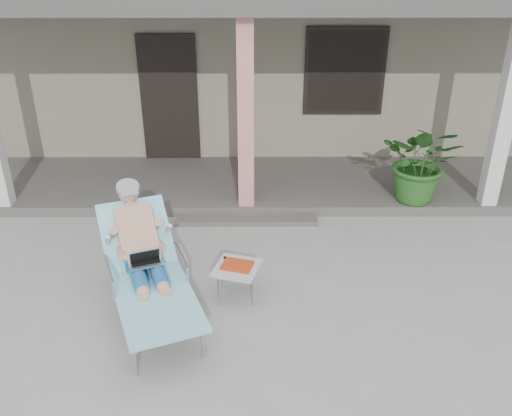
{
  "coord_description": "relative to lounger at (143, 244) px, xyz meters",
  "views": [
    {
      "loc": [
        0.11,
        -4.92,
        3.63
      ],
      "look_at": [
        0.13,
        0.6,
        0.85
      ],
      "focal_mm": 38.0,
      "sensor_mm": 36.0,
      "label": 1
    }
  ],
  "objects": [
    {
      "name": "side_table",
      "position": [
        0.96,
        0.2,
        -0.45
      ],
      "size": [
        0.58,
        0.58,
        0.42
      ],
      "rotation": [
        0.0,
        0.0,
        -0.29
      ],
      "color": "beige",
      "rests_on": "ground"
    },
    {
      "name": "ground",
      "position": [
        1.04,
        0.11,
        -0.8
      ],
      "size": [
        60.0,
        60.0,
        0.0
      ],
      "primitive_type": "plane",
      "color": "#9E9E99",
      "rests_on": "ground"
    },
    {
      "name": "porch_step",
      "position": [
        1.04,
        1.96,
        -0.76
      ],
      "size": [
        2.0,
        0.3,
        0.07
      ],
      "primitive_type": "cube",
      "color": "#605B56",
      "rests_on": "ground"
    },
    {
      "name": "potted_palm",
      "position": [
        3.55,
        2.36,
        -0.05
      ],
      "size": [
        1.38,
        1.31,
        1.2
      ],
      "primitive_type": "imported",
      "rotation": [
        0.0,
        0.0,
        -0.43
      ],
      "color": "#26591E",
      "rests_on": "porch_deck"
    },
    {
      "name": "lounger",
      "position": [
        0.0,
        0.0,
        0.0
      ],
      "size": [
        1.4,
        2.06,
        1.3
      ],
      "rotation": [
        0.0,
        0.0,
        0.37
      ],
      "color": "#B7B7BC",
      "rests_on": "ground"
    },
    {
      "name": "porch_deck",
      "position": [
        1.04,
        3.11,
        -0.72
      ],
      "size": [
        10.0,
        2.0,
        0.15
      ],
      "primitive_type": "cube",
      "color": "#605B56",
      "rests_on": "ground"
    },
    {
      "name": "porch_overhang",
      "position": [
        1.04,
        3.06,
        1.99
      ],
      "size": [
        10.0,
        2.3,
        2.85
      ],
      "color": "silver",
      "rests_on": "porch_deck"
    },
    {
      "name": "house",
      "position": [
        1.04,
        6.61,
        0.87
      ],
      "size": [
        10.4,
        5.4,
        3.3
      ],
      "color": "gray",
      "rests_on": "ground"
    }
  ]
}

